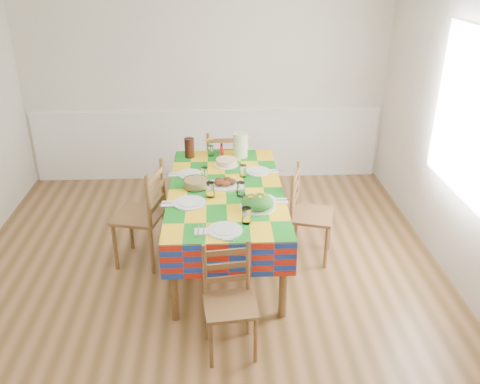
# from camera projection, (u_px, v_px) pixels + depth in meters

# --- Properties ---
(room) EXTENTS (4.58, 5.08, 2.78)m
(room) POSITION_uv_depth(u_px,v_px,m) (200.00, 148.00, 3.95)
(room) COLOR brown
(room) RESTS_ON ground
(wainscot) EXTENTS (4.41, 0.06, 0.92)m
(wainscot) POSITION_uv_depth(u_px,v_px,m) (207.00, 142.00, 6.56)
(wainscot) COLOR white
(wainscot) RESTS_ON room
(window_right) EXTENTS (0.00, 1.40, 1.40)m
(window_right) POSITION_uv_depth(u_px,v_px,m) (467.00, 114.00, 4.25)
(window_right) COLOR white
(window_right) RESTS_ON room
(dining_table) EXTENTS (1.05, 1.95, 0.76)m
(dining_table) POSITION_uv_depth(u_px,v_px,m) (226.00, 196.00, 4.72)
(dining_table) COLOR brown
(dining_table) RESTS_ON room
(setting_near_head) EXTENTS (0.45, 0.30, 0.13)m
(setting_near_head) POSITION_uv_depth(u_px,v_px,m) (232.00, 225.00, 4.00)
(setting_near_head) COLOR silver
(setting_near_head) RESTS_ON dining_table
(setting_left_near) EXTENTS (0.52, 0.31, 0.14)m
(setting_left_near) POSITION_uv_depth(u_px,v_px,m) (196.00, 198.00, 4.43)
(setting_left_near) COLOR silver
(setting_left_near) RESTS_ON dining_table
(setting_left_far) EXTENTS (0.44, 0.26, 0.12)m
(setting_left_far) POSITION_uv_depth(u_px,v_px,m) (194.00, 174.00, 4.92)
(setting_left_far) COLOR silver
(setting_left_far) RESTS_ON dining_table
(setting_right_near) EXTENTS (0.52, 0.30, 0.13)m
(setting_right_near) POSITION_uv_depth(u_px,v_px,m) (254.00, 196.00, 4.46)
(setting_right_near) COLOR silver
(setting_right_near) RESTS_ON dining_table
(setting_right_far) EXTENTS (0.46, 0.26, 0.12)m
(setting_right_far) POSITION_uv_depth(u_px,v_px,m) (253.00, 171.00, 4.97)
(setting_right_far) COLOR silver
(setting_right_far) RESTS_ON dining_table
(meat_platter) EXTENTS (0.36, 0.26, 0.07)m
(meat_platter) POSITION_uv_depth(u_px,v_px,m) (225.00, 183.00, 4.71)
(meat_platter) COLOR silver
(meat_platter) RESTS_ON dining_table
(salad_platter) EXTENTS (0.30, 0.30, 0.13)m
(salad_platter) POSITION_uv_depth(u_px,v_px,m) (257.00, 203.00, 4.30)
(salad_platter) COLOR silver
(salad_platter) RESTS_ON dining_table
(pasta_bowl) EXTENTS (0.23, 0.23, 0.08)m
(pasta_bowl) POSITION_uv_depth(u_px,v_px,m) (196.00, 183.00, 4.68)
(pasta_bowl) COLOR white
(pasta_bowl) RESTS_ON dining_table
(cake) EXTENTS (0.25, 0.25, 0.07)m
(cake) POSITION_uv_depth(u_px,v_px,m) (226.00, 162.00, 5.16)
(cake) COLOR silver
(cake) RESTS_ON dining_table
(serving_utensils) EXTENTS (0.12, 0.28, 0.01)m
(serving_utensils) POSITION_uv_depth(u_px,v_px,m) (241.00, 192.00, 4.60)
(serving_utensils) COLOR black
(serving_utensils) RESTS_ON dining_table
(flower_vase) EXTENTS (0.13, 0.11, 0.21)m
(flower_vase) POSITION_uv_depth(u_px,v_px,m) (210.00, 148.00, 5.37)
(flower_vase) COLOR white
(flower_vase) RESTS_ON dining_table
(hot_sauce) EXTENTS (0.03, 0.03, 0.13)m
(hot_sauce) POSITION_uv_depth(u_px,v_px,m) (222.00, 149.00, 5.40)
(hot_sauce) COLOR red
(hot_sauce) RESTS_ON dining_table
(green_pitcher) EXTENTS (0.15, 0.15, 0.26)m
(green_pitcher) POSITION_uv_depth(u_px,v_px,m) (240.00, 145.00, 5.33)
(green_pitcher) COLOR beige
(green_pitcher) RESTS_ON dining_table
(tea_pitcher) EXTENTS (0.10, 0.10, 0.21)m
(tea_pitcher) POSITION_uv_depth(u_px,v_px,m) (189.00, 148.00, 5.33)
(tea_pitcher) COLOR black
(tea_pitcher) RESTS_ON dining_table
(name_card) EXTENTS (0.08, 0.02, 0.02)m
(name_card) POSITION_uv_depth(u_px,v_px,m) (228.00, 240.00, 3.83)
(name_card) COLOR silver
(name_card) RESTS_ON dining_table
(chair_near) EXTENTS (0.42, 0.40, 0.85)m
(chair_near) POSITION_uv_depth(u_px,v_px,m) (229.00, 302.00, 3.72)
(chair_near) COLOR brown
(chair_near) RESTS_ON room
(chair_far) EXTENTS (0.40, 0.38, 0.91)m
(chair_far) POSITION_uv_depth(u_px,v_px,m) (224.00, 167.00, 5.92)
(chair_far) COLOR brown
(chair_far) RESTS_ON room
(chair_left) EXTENTS (0.52, 0.54, 1.01)m
(chair_left) POSITION_uv_depth(u_px,v_px,m) (143.00, 216.00, 4.75)
(chair_left) COLOR brown
(chair_left) RESTS_ON room
(chair_right) EXTENTS (0.49, 0.51, 0.93)m
(chair_right) POSITION_uv_depth(u_px,v_px,m) (308.00, 214.00, 4.85)
(chair_right) COLOR brown
(chair_right) RESTS_ON room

